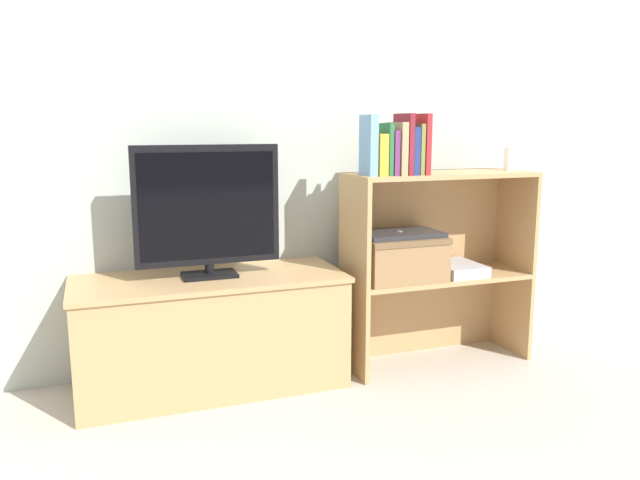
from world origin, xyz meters
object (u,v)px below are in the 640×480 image
object	(u,v)px
book_forest	(385,149)
book_navy	(409,151)
book_crimson	(420,144)
tv_stand	(211,332)
book_tan	(397,149)
storage_basket_left	(399,255)
book_mustard	(378,155)
book_olive	(415,149)
magazine_stack	(457,268)
baby_monitor	(511,159)
tv	(207,208)
book_skyblue	(369,145)
book_maroon	(403,144)
laptop	(400,234)
book_plum	(390,153)

from	to	relation	value
book_forest	book_navy	xyz separation A→B (m)	(0.12, 0.00, -0.01)
book_crimson	tv_stand	bearing A→B (deg)	172.68
tv_stand	book_navy	world-z (taller)	book_navy
book_tan	book_crimson	distance (m)	0.11
book_tan	storage_basket_left	distance (m)	0.48
book_mustard	book_olive	bearing A→B (deg)	-0.00
book_navy	magazine_stack	xyz separation A→B (m)	(0.28, 0.03, -0.55)
book_forest	book_crimson	distance (m)	0.17
tv_stand	baby_monitor	distance (m)	1.58
tv	book_olive	bearing A→B (deg)	-7.42
book_skyblue	tv_stand	bearing A→B (deg)	170.03
book_olive	baby_monitor	xyz separation A→B (m)	(0.53, 0.05, -0.05)
storage_basket_left	magazine_stack	world-z (taller)	storage_basket_left
book_maroon	book_navy	bearing A→B (deg)	0.00
tv	laptop	xyz separation A→B (m)	(0.83, -0.08, -0.14)
tv	book_tan	distance (m)	0.83
book_mustard	book_crimson	distance (m)	0.20
book_skyblue	magazine_stack	world-z (taller)	book_skyblue
book_tan	book_maroon	distance (m)	0.04
laptop	book_crimson	bearing A→B (deg)	-28.88
book_plum	book_tan	bearing A→B (deg)	0.00
book_tan	tv	bearing A→B (deg)	171.78
book_skyblue	book_mustard	bearing A→B (deg)	0.00
tv_stand	tv	size ratio (longest dim) A/B	1.88
book_forest	book_skyblue	bearing A→B (deg)	180.00
book_skyblue	book_maroon	xyz separation A→B (m)	(0.16, 0.00, 0.00)
baby_monitor	book_forest	bearing A→B (deg)	-175.56
book_tan	book_olive	bearing A→B (deg)	0.00
book_crimson	laptop	size ratio (longest dim) A/B	0.72
book_navy	storage_basket_left	bearing A→B (deg)	114.99
book_maroon	tv	bearing A→B (deg)	172.08
tv	book_crimson	bearing A→B (deg)	-7.22
book_maroon	baby_monitor	size ratio (longest dim) A/B	1.89
tv_stand	book_skyblue	xyz separation A→B (m)	(0.66, -0.12, 0.77)
book_olive	baby_monitor	bearing A→B (deg)	5.63
storage_basket_left	tv	bearing A→B (deg)	174.74
book_maroon	book_crimson	distance (m)	0.08
baby_monitor	book_plum	bearing A→B (deg)	-175.38
book_plum	laptop	bearing A→B (deg)	27.32
book_mustard	book_skyblue	bearing A→B (deg)	-180.00
book_plum	book_tan	xyz separation A→B (m)	(0.03, 0.00, 0.02)
tv	book_olive	size ratio (longest dim) A/B	2.75
laptop	book_mustard	bearing A→B (deg)	-164.10
tv_stand	magazine_stack	distance (m)	1.16
book_olive	laptop	bearing A→B (deg)	139.28
tv_stand	book_plum	distance (m)	1.07
book_skyblue	book_forest	size ratio (longest dim) A/B	1.16
tv_stand	book_forest	bearing A→B (deg)	-8.96
book_olive	storage_basket_left	size ratio (longest dim) A/B	0.58
tv	magazine_stack	size ratio (longest dim) A/B	2.30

